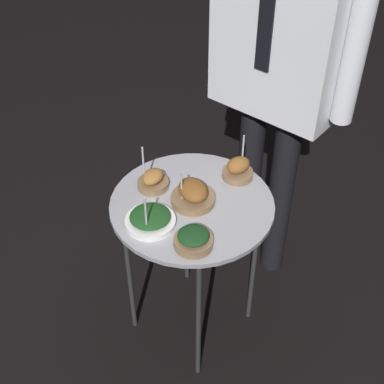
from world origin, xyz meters
TOP-DOWN VIEW (x-y plane):
  - ground_plane at (0.00, 0.00)m, footprint 8.00×8.00m
  - serving_cart at (0.00, 0.00)m, footprint 0.59×0.59m
  - bowl_roast_front_right at (-0.17, -0.02)m, footprint 0.11×0.11m
  - bowl_roast_center at (0.04, 0.22)m, footprint 0.12×0.12m
  - bowl_spinach_near_rim at (-0.04, -0.17)m, footprint 0.17×0.17m
  - bowl_spinach_mid_right at (0.14, -0.16)m, footprint 0.13×0.13m
  - bowl_roast_mid_left at (0.00, 0.01)m, footprint 0.16×0.16m
  - waiter_figure at (-0.00, 0.50)m, footprint 0.63×0.24m

SIDE VIEW (x-z plane):
  - ground_plane at x=0.00m, z-range 0.00..0.00m
  - serving_cart at x=0.00m, z-range 0.28..0.97m
  - bowl_spinach_near_rim at x=-0.04m, z-range 0.63..0.79m
  - bowl_spinach_mid_right at x=0.14m, z-range 0.69..0.75m
  - bowl_roast_front_right at x=-0.17m, z-range 0.63..0.81m
  - bowl_roast_mid_left at x=0.00m, z-range 0.65..0.80m
  - bowl_roast_center at x=0.04m, z-range 0.64..0.81m
  - waiter_figure at x=0.00m, z-range 0.23..1.95m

